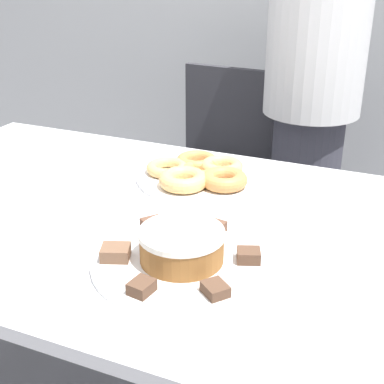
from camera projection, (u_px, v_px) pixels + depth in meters
The scene contains 18 objects.
table at pixel (187, 252), 1.28m from camera, with size 1.81×0.94×0.77m.
person_standing at pixel (312, 99), 1.94m from camera, with size 0.35×0.35×1.63m.
office_chair_left at pixel (213, 188), 2.23m from camera, with size 0.47×0.47×0.92m.
plate_cake at pixel (182, 262), 1.07m from camera, with size 0.36×0.36×0.01m.
plate_donuts at pixel (199, 177), 1.47m from camera, with size 0.34×0.34×0.01m.
frosted_cake at pixel (182, 245), 1.06m from camera, with size 0.17×0.17×0.07m.
lamington_0 at pixel (116, 253), 1.07m from camera, with size 0.07×0.07×0.03m.
lamington_1 at pixel (142, 287), 0.96m from camera, with size 0.04×0.05×0.02m.
lamington_2 at pixel (215, 289), 0.96m from camera, with size 0.06×0.06×0.02m.
lamington_3 at pixel (249, 255), 1.06m from camera, with size 0.06×0.05×0.02m.
lamington_4 at pixel (215, 228), 1.17m from camera, with size 0.04×0.05×0.02m.
lamington_5 at pixel (154, 226), 1.17m from camera, with size 0.07×0.07×0.03m.
donut_0 at pixel (199, 171), 1.46m from camera, with size 0.10×0.10×0.03m.
donut_1 at pixel (183, 180), 1.39m from camera, with size 0.13×0.13×0.04m.
donut_2 at pixel (224, 180), 1.39m from camera, with size 0.12×0.12×0.04m.
donut_3 at pixel (222, 166), 1.49m from camera, with size 0.12×0.12×0.03m.
donut_4 at pixel (197, 161), 1.53m from camera, with size 0.12×0.12×0.03m.
donut_5 at pixel (167, 168), 1.48m from camera, with size 0.12×0.12×0.03m.
Camera 1 is at (0.44, -1.01, 1.35)m, focal length 50.00 mm.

